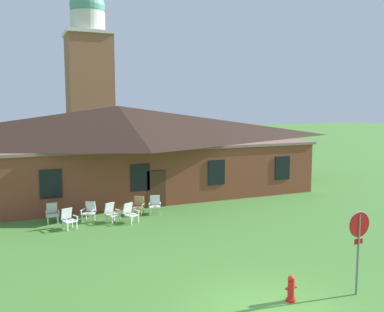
# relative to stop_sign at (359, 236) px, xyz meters

# --- Properties ---
(ground_plane) EXTENTS (200.00, 200.00, 0.00)m
(ground_plane) POSITION_rel_stop_sign_xyz_m (-3.09, 0.17, -1.84)
(ground_plane) COLOR #477F33
(brick_building) EXTENTS (24.57, 10.40, 5.73)m
(brick_building) POSITION_rel_stop_sign_xyz_m (-3.09, 18.03, 1.07)
(brick_building) COLOR brown
(brick_building) RESTS_ON ground
(dome_tower) EXTENTS (5.18, 5.18, 19.57)m
(dome_tower) POSITION_rel_stop_sign_xyz_m (-1.27, 39.74, 7.12)
(dome_tower) COLOR #93563D
(dome_tower) RESTS_ON ground
(stop_sign) EXTENTS (0.81, 0.07, 2.60)m
(stop_sign) POSITION_rel_stop_sign_xyz_m (0.00, 0.00, 0.00)
(stop_sign) COLOR slate
(stop_sign) RESTS_ON ground
(lawn_chair_by_porch) EXTENTS (0.64, 0.67, 0.96)m
(lawn_chair_by_porch) POSITION_rel_stop_sign_xyz_m (-7.88, 12.01, -1.35)
(lawn_chair_by_porch) COLOR silver
(lawn_chair_by_porch) RESTS_ON ground
(lawn_chair_near_door) EXTENTS (0.77, 0.82, 0.96)m
(lawn_chair_near_door) POSITION_rel_stop_sign_xyz_m (-7.27, 10.60, -1.35)
(lawn_chair_near_door) COLOR white
(lawn_chair_near_door) RESTS_ON ground
(lawn_chair_left_end) EXTENTS (0.85, 0.87, 0.96)m
(lawn_chair_left_end) POSITION_rel_stop_sign_xyz_m (-6.14, 11.64, -1.35)
(lawn_chair_left_end) COLOR silver
(lawn_chair_left_end) RESTS_ON ground
(lawn_chair_middle) EXTENTS (0.80, 0.84, 0.96)m
(lawn_chair_middle) POSITION_rel_stop_sign_xyz_m (-5.16, 10.95, -1.35)
(lawn_chair_middle) COLOR silver
(lawn_chair_middle) RESTS_ON ground
(lawn_chair_right_end) EXTENTS (0.80, 0.84, 0.96)m
(lawn_chair_right_end) POSITION_rel_stop_sign_xyz_m (-4.33, 10.53, -1.35)
(lawn_chair_right_end) COLOR silver
(lawn_chair_right_end) RESTS_ON ground
(lawn_chair_far_side) EXTENTS (0.84, 0.87, 0.96)m
(lawn_chair_far_side) POSITION_rel_stop_sign_xyz_m (-3.52, 11.87, -1.35)
(lawn_chair_far_side) COLOR tan
(lawn_chair_far_side) RESTS_ON ground
(lawn_chair_under_eave) EXTENTS (0.76, 0.82, 0.96)m
(lawn_chair_under_eave) POSITION_rel_stop_sign_xyz_m (-2.66, 11.71, -1.35)
(lawn_chair_under_eave) COLOR white
(lawn_chair_under_eave) RESTS_ON ground
(fire_hydrant) EXTENTS (0.36, 0.28, 0.79)m
(fire_hydrant) POSITION_rel_stop_sign_xyz_m (-2.11, 0.41, -1.47)
(fire_hydrant) COLOR red
(fire_hydrant) RESTS_ON ground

